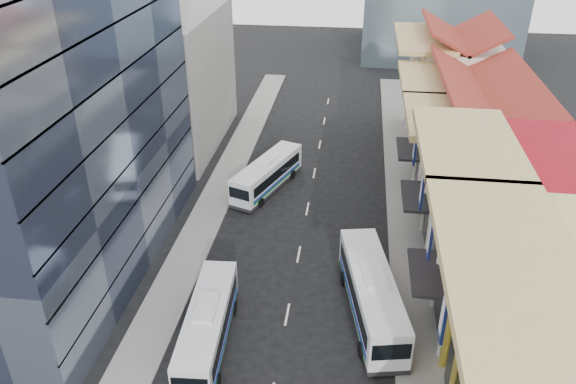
# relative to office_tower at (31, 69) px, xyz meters

# --- Properties ---
(sidewalk_right) EXTENTS (3.00, 90.00, 0.15)m
(sidewalk_right) POSITION_rel_office_tower_xyz_m (25.50, 3.00, -14.93)
(sidewalk_right) COLOR slate
(sidewalk_right) RESTS_ON ground
(sidewalk_left) EXTENTS (3.00, 90.00, 0.15)m
(sidewalk_left) POSITION_rel_office_tower_xyz_m (8.50, 3.00, -14.93)
(sidewalk_left) COLOR slate
(sidewalk_left) RESTS_ON ground
(shophouse_red) EXTENTS (8.00, 10.00, 12.00)m
(shophouse_red) POSITION_rel_office_tower_xyz_m (31.00, -2.00, -9.00)
(shophouse_red) COLOR maroon
(shophouse_red) RESTS_ON ground
(shophouse_cream_near) EXTENTS (8.00, 9.00, 10.00)m
(shophouse_cream_near) POSITION_rel_office_tower_xyz_m (31.00, 7.50, -10.00)
(shophouse_cream_near) COLOR beige
(shophouse_cream_near) RESTS_ON ground
(shophouse_cream_mid) EXTENTS (8.00, 9.00, 10.00)m
(shophouse_cream_mid) POSITION_rel_office_tower_xyz_m (31.00, 16.50, -10.00)
(shophouse_cream_mid) COLOR beige
(shophouse_cream_mid) RESTS_ON ground
(shophouse_cream_far) EXTENTS (8.00, 12.00, 11.00)m
(shophouse_cream_far) POSITION_rel_office_tower_xyz_m (31.00, 27.00, -9.50)
(shophouse_cream_far) COLOR beige
(shophouse_cream_far) RESTS_ON ground
(office_tower) EXTENTS (12.00, 26.00, 30.00)m
(office_tower) POSITION_rel_office_tower_xyz_m (0.00, 0.00, 0.00)
(office_tower) COLOR #3D4660
(office_tower) RESTS_ON ground
(office_block_far) EXTENTS (10.00, 18.00, 14.00)m
(office_block_far) POSITION_rel_office_tower_xyz_m (1.00, 23.00, -8.00)
(office_block_far) COLOR gray
(office_block_far) RESTS_ON ground
(bus_left_near) EXTENTS (2.92, 10.04, 3.18)m
(bus_left_near) POSITION_rel_office_tower_xyz_m (12.51, -7.39, -13.41)
(bus_left_near) COLOR silver
(bus_left_near) RESTS_ON ground
(bus_left_far) EXTENTS (5.62, 10.09, 3.18)m
(bus_left_far) POSITION_rel_office_tower_xyz_m (12.89, 13.21, -13.41)
(bus_left_far) COLOR silver
(bus_left_far) RESTS_ON ground
(bus_right) EXTENTS (4.78, 11.54, 3.61)m
(bus_right) POSITION_rel_office_tower_xyz_m (22.50, -3.29, -13.20)
(bus_right) COLOR white
(bus_right) RESTS_ON ground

